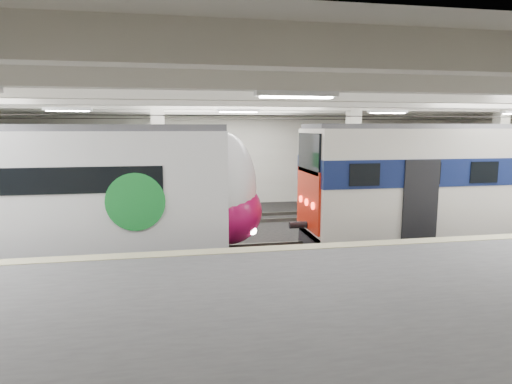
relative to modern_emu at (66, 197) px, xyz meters
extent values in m
cube|color=black|center=(5.77, 0.00, -2.22)|extent=(36.00, 24.00, 0.10)
cube|color=silver|center=(5.77, 0.00, 3.38)|extent=(36.00, 24.00, 0.20)
cube|color=beige|center=(5.77, 10.00, 0.58)|extent=(30.00, 0.10, 5.50)
cube|color=beige|center=(5.77, -10.00, 0.58)|extent=(30.00, 0.10, 5.50)
cube|color=#505053|center=(5.77, -6.50, -1.62)|extent=(30.00, 7.00, 1.10)
cube|color=#C2BA89|center=(5.77, -3.25, -1.06)|extent=(30.00, 0.50, 0.02)
cube|color=beige|center=(2.77, 3.00, 0.58)|extent=(0.50, 0.50, 5.50)
cube|color=beige|center=(10.77, 3.00, 0.58)|extent=(0.50, 0.50, 5.50)
cube|color=beige|center=(17.77, 3.00, 0.58)|extent=(0.50, 0.50, 5.50)
cube|color=beige|center=(5.77, 0.00, 3.08)|extent=(30.00, 18.00, 0.50)
cube|color=#59544C|center=(5.77, 0.00, -2.09)|extent=(30.00, 1.52, 0.16)
cube|color=#59544C|center=(5.77, 5.50, -2.09)|extent=(30.00, 1.52, 0.16)
cylinder|color=black|center=(5.77, 0.00, 2.53)|extent=(30.00, 0.03, 0.03)
cylinder|color=black|center=(5.77, 5.50, 2.53)|extent=(30.00, 0.03, 0.03)
cube|color=white|center=(5.77, -2.00, 2.75)|extent=(26.00, 8.40, 0.12)
cube|color=white|center=(-1.21, 0.00, 0.19)|extent=(12.37, 2.76, 3.71)
ellipsoid|color=white|center=(4.97, 0.00, 0.19)|extent=(2.19, 2.70, 3.64)
ellipsoid|color=#B20E50|center=(5.09, 0.00, -0.63)|extent=(2.32, 2.76, 2.23)
cylinder|color=green|center=(2.25, -1.41, 0.00)|extent=(1.71, 0.06, 1.71)
cube|color=#4C4C51|center=(-1.21, 0.00, 2.14)|extent=(12.37, 2.26, 0.20)
cube|color=black|center=(-1.21, 0.00, -1.82)|extent=(12.37, 1.93, 0.70)
cube|color=silver|center=(14.59, 0.00, 0.22)|extent=(13.27, 2.91, 3.78)
cube|color=#121D4F|center=(14.59, 0.00, 0.67)|extent=(13.31, 2.97, 0.92)
cube|color=red|center=(7.92, 0.00, -0.31)|extent=(0.08, 2.47, 2.08)
cube|color=black|center=(7.92, 0.00, 1.28)|extent=(0.08, 2.33, 1.36)
cube|color=#4C4C51|center=(14.59, 0.00, 2.19)|extent=(13.27, 2.27, 0.16)
cube|color=black|center=(14.59, 0.00, -1.82)|extent=(13.27, 2.04, 0.70)
cube|color=white|center=(-0.95, 5.50, 0.07)|extent=(12.93, 3.07, 3.48)
cube|color=green|center=(-0.95, 5.50, 0.53)|extent=(12.97, 3.12, 0.73)
cube|color=#4C4C51|center=(-0.95, 5.50, 1.91)|extent=(12.91, 2.61, 0.16)
cube|color=black|center=(-0.95, 5.50, -1.87)|extent=(12.92, 2.79, 0.60)
camera|label=1|loc=(3.52, -14.07, 2.14)|focal=30.00mm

